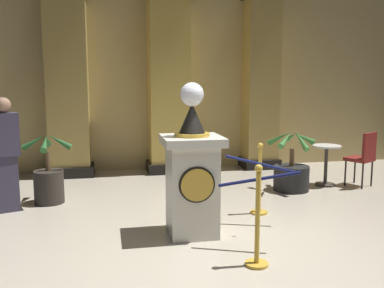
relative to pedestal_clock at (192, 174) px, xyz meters
The scene contains 14 objects.
ground_plane 0.90m from the pedestal_clock, 59.39° to the right, with size 10.63×10.63×0.00m, color #B2A893.
back_wall 4.25m from the pedestal_clock, 86.39° to the left, with size 10.63×0.16×3.79m, color tan.
pedestal_clock is the anchor object (origin of this frame).
stanchion_near 1.17m from the pedestal_clock, 65.39° to the right, with size 0.24×0.24×1.04m.
stanchion_far 1.31m from the pedestal_clock, 30.01° to the left, with size 0.24×0.24×1.00m.
velvet_rope 0.80m from the pedestal_clock, 14.04° to the right, with size 1.15×1.16×0.22m.
column_left 4.27m from the pedestal_clock, 114.14° to the left, with size 0.92×0.92×3.64m.
column_right 4.49m from the pedestal_clock, 59.67° to the left, with size 0.80×0.80×3.64m.
column_centre_rear 3.93m from the pedestal_clock, 86.09° to the left, with size 0.94×0.94×3.64m.
potted_palm_left 2.58m from the pedestal_clock, 136.91° to the left, with size 0.74×0.74×1.08m.
potted_palm_right 2.73m from the pedestal_clock, 40.28° to the left, with size 0.82×0.85×1.07m.
bystander_guest 2.77m from the pedestal_clock, 149.08° to the left, with size 0.41×0.33×1.62m.
cafe_table 3.42m from the pedestal_clock, 34.86° to the left, with size 0.50×0.50×0.72m.
cafe_chair_red 3.81m from the pedestal_clock, 27.11° to the left, with size 0.54×0.54×0.96m.
Camera 1 is at (-1.24, -4.50, 1.85)m, focal length 40.49 mm.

